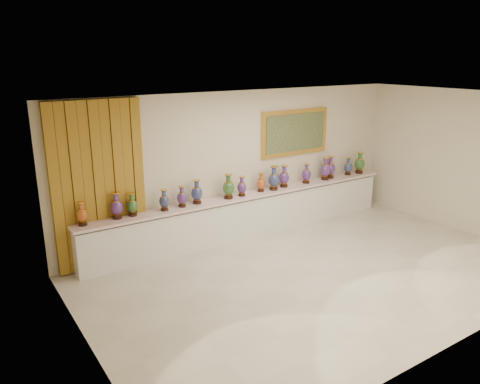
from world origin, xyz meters
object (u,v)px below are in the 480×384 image
object	(u,v)px
counter	(248,215)
vase_2	(132,206)
vase_0	(82,215)
vase_1	(116,207)

from	to	relation	value
counter	vase_2	bearing A→B (deg)	179.86
counter	vase_0	xyz separation A→B (m)	(-3.41, -0.00, 0.65)
counter	vase_1	distance (m)	2.88
vase_0	vase_2	xyz separation A→B (m)	(0.89, 0.01, 0.00)
vase_0	vase_2	bearing A→B (deg)	0.67
vase_0	vase_1	size ratio (longest dim) A/B	0.87
counter	vase_0	world-z (taller)	vase_0
counter	vase_1	bearing A→B (deg)	179.72
vase_2	counter	bearing A→B (deg)	-0.14
vase_0	vase_1	xyz separation A→B (m)	(0.61, 0.02, 0.03)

